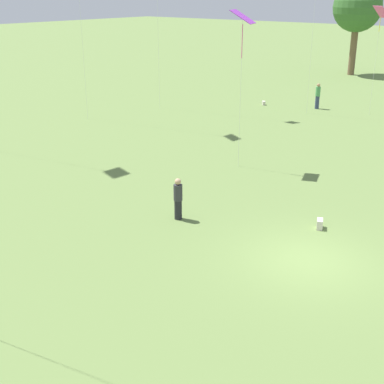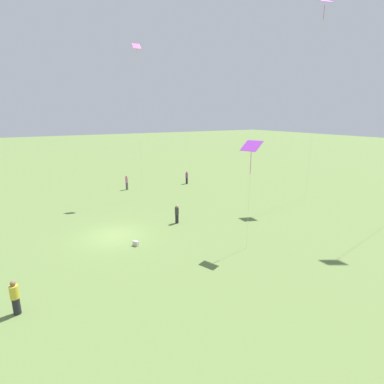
% 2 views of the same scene
% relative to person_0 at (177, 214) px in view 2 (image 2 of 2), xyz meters
% --- Properties ---
extents(ground_plane, '(240.00, 240.00, 0.00)m').
position_rel_person_0_xyz_m(ground_plane, '(5.41, 0.05, -0.82)').
color(ground_plane, olive).
extents(person_0, '(0.43, 0.43, 1.62)m').
position_rel_person_0_xyz_m(person_0, '(0.00, 0.00, 0.00)').
color(person_0, '#232328').
rests_on(person_0, ground_plane).
extents(person_1, '(0.54, 0.54, 1.69)m').
position_rel_person_0_xyz_m(person_1, '(11.90, 6.90, 0.02)').
color(person_1, '#232328').
rests_on(person_1, ground_plane).
extents(person_2, '(0.47, 0.47, 1.73)m').
position_rel_person_0_xyz_m(person_2, '(-0.08, -13.47, 0.06)').
color(person_2, '#4C4C51').
rests_on(person_2, ground_plane).
extents(person_4, '(0.46, 0.46, 1.66)m').
position_rel_person_0_xyz_m(person_4, '(-7.99, -12.59, 0.02)').
color(person_4, '#232328').
rests_on(person_4, ground_plane).
extents(kite_1, '(0.85, 0.67, 15.70)m').
position_rel_person_0_xyz_m(kite_1, '(-0.38, -8.92, 13.65)').
color(kite_1, '#E54C99').
rests_on(kite_1, ground_plane).
extents(kite_6, '(1.31, 1.40, 7.34)m').
position_rel_person_0_xyz_m(kite_6, '(-1.87, 6.82, 6.05)').
color(kite_6, purple).
rests_on(kite_6, ground_plane).
extents(kite_8, '(1.52, 1.45, 19.52)m').
position_rel_person_0_xyz_m(kite_8, '(-15.63, 0.39, 17.73)').
color(kite_8, purple).
rests_on(kite_8, ground_plane).
extents(picnic_bag_0, '(0.37, 0.48, 0.35)m').
position_rel_person_0_xyz_m(picnic_bag_0, '(4.59, 2.57, -0.64)').
color(picnic_bag_0, beige).
rests_on(picnic_bag_0, ground_plane).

